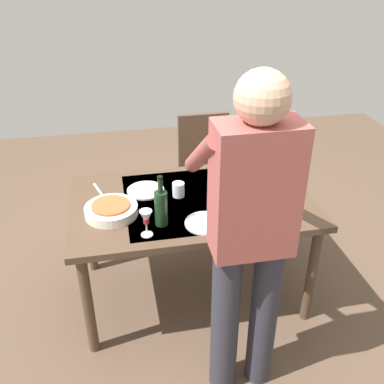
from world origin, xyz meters
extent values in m
plane|color=brown|center=(0.00, 0.00, 0.00)|extent=(6.00, 6.00, 0.00)
cube|color=#4C3828|center=(0.00, 0.00, 0.71)|extent=(1.45, 0.89, 0.04)
cube|color=#C6AD89|center=(0.00, 0.00, 0.73)|extent=(0.80, 0.75, 0.00)
cylinder|color=#4C3828|center=(-0.66, -0.37, 0.34)|extent=(0.06, 0.06, 0.69)
cylinder|color=#4C3828|center=(0.66, -0.37, 0.34)|extent=(0.06, 0.06, 0.69)
cylinder|color=#4C3828|center=(-0.66, 0.37, 0.34)|extent=(0.06, 0.06, 0.69)
cylinder|color=#4C3828|center=(0.66, 0.37, 0.34)|extent=(0.06, 0.06, 0.69)
cube|color=#352114|center=(-0.27, -0.74, 0.45)|extent=(0.40, 0.40, 0.04)
cube|color=#4C3828|center=(-0.27, -0.92, 0.70)|extent=(0.40, 0.04, 0.45)
cylinder|color=#4C3828|center=(-0.44, -0.91, 0.23)|extent=(0.04, 0.04, 0.43)
cylinder|color=#4C3828|center=(-0.10, -0.91, 0.23)|extent=(0.04, 0.04, 0.43)
cylinder|color=#4C3828|center=(-0.44, -0.57, 0.23)|extent=(0.04, 0.04, 0.43)
cylinder|color=#4C3828|center=(-0.10, -0.57, 0.23)|extent=(0.04, 0.04, 0.43)
cylinder|color=#2D2D38|center=(-0.03, 0.72, 0.44)|extent=(0.14, 0.14, 0.88)
cylinder|color=#2D2D38|center=(-0.23, 0.72, 0.44)|extent=(0.14, 0.14, 0.88)
cube|color=#9E4C47|center=(-0.13, 0.72, 1.18)|extent=(0.36, 0.20, 0.60)
sphere|color=tan|center=(-0.13, 0.72, 1.58)|extent=(0.22, 0.22, 0.22)
cylinder|color=#9E4C47|center=(0.05, 0.48, 1.25)|extent=(0.08, 0.52, 0.40)
cylinder|color=#9E4C47|center=(-0.30, 0.48, 1.25)|extent=(0.08, 0.52, 0.40)
cylinder|color=black|center=(0.21, 0.23, 0.83)|extent=(0.07, 0.07, 0.20)
cylinder|color=black|center=(0.21, 0.23, 0.97)|extent=(0.03, 0.03, 0.08)
cylinder|color=black|center=(0.21, 0.23, 1.02)|extent=(0.03, 0.03, 0.02)
cylinder|color=white|center=(-0.14, -0.02, 0.73)|extent=(0.06, 0.06, 0.01)
cylinder|color=white|center=(-0.14, -0.02, 0.77)|extent=(0.01, 0.01, 0.07)
cone|color=white|center=(-0.14, -0.02, 0.84)|extent=(0.07, 0.07, 0.07)
cylinder|color=beige|center=(-0.14, -0.02, 0.82)|extent=(0.03, 0.03, 0.03)
cylinder|color=white|center=(0.30, 0.32, 0.73)|extent=(0.06, 0.06, 0.01)
cylinder|color=white|center=(0.30, 0.32, 0.77)|extent=(0.01, 0.01, 0.07)
cone|color=white|center=(0.30, 0.32, 0.84)|extent=(0.07, 0.07, 0.07)
cylinder|color=maroon|center=(0.30, 0.32, 0.82)|extent=(0.03, 0.03, 0.03)
cylinder|color=silver|center=(-0.45, 0.36, 0.78)|extent=(0.07, 0.07, 0.09)
cylinder|color=silver|center=(0.07, -0.05, 0.77)|extent=(0.07, 0.07, 0.09)
cylinder|color=silver|center=(-0.41, 0.12, 0.78)|extent=(0.08, 0.08, 0.10)
cylinder|color=silver|center=(0.48, 0.08, 0.76)|extent=(0.30, 0.30, 0.05)
cylinder|color=#C6562D|center=(0.48, 0.08, 0.78)|extent=(0.22, 0.22, 0.03)
cylinder|color=silver|center=(-0.28, -0.16, 0.76)|extent=(0.18, 0.18, 0.05)
cylinder|color=#4C843D|center=(-0.28, -0.16, 0.78)|extent=(0.13, 0.13, 0.03)
cylinder|color=silver|center=(0.26, -0.15, 0.73)|extent=(0.23, 0.23, 0.01)
cylinder|color=silver|center=(-0.02, 0.27, 0.73)|extent=(0.23, 0.23, 0.01)
cube|color=silver|center=(-0.53, -0.09, 0.73)|extent=(0.07, 0.20, 0.00)
cube|color=silver|center=(0.55, -0.22, 0.73)|extent=(0.07, 0.18, 0.00)
camera|label=1|loc=(0.44, 2.23, 2.09)|focal=41.26mm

